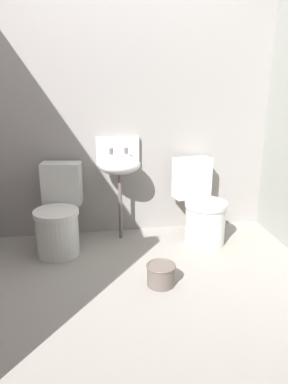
{
  "coord_description": "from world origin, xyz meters",
  "views": [
    {
      "loc": [
        -0.41,
        -2.29,
        1.55
      ],
      "look_at": [
        0.0,
        0.3,
        0.7
      ],
      "focal_mm": 33.68,
      "sensor_mm": 36.0,
      "label": 1
    }
  ],
  "objects_px": {
    "toilet_left": "(59,217)",
    "sink": "(119,164)",
    "toilet_right": "(201,209)",
    "bucket": "(161,274)"
  },
  "relations": [
    {
      "from": "toilet_left",
      "to": "sink",
      "type": "distance_m",
      "value": 0.75
    },
    {
      "from": "toilet_left",
      "to": "toilet_right",
      "type": "xyz_separation_m",
      "value": [
        1.35,
        0.0,
        0.0
      ]
    },
    {
      "from": "toilet_left",
      "to": "toilet_right",
      "type": "bearing_deg",
      "value": -170.84
    },
    {
      "from": "toilet_left",
      "to": "sink",
      "type": "bearing_deg",
      "value": -152.87
    },
    {
      "from": "toilet_right",
      "to": "sink",
      "type": "distance_m",
      "value": 0.9
    },
    {
      "from": "toilet_right",
      "to": "sink",
      "type": "relative_size",
      "value": 0.79
    },
    {
      "from": "toilet_right",
      "to": "sink",
      "type": "height_order",
      "value": "sink"
    },
    {
      "from": "sink",
      "to": "bucket",
      "type": "bearing_deg",
      "value": -76.42
    },
    {
      "from": "toilet_left",
      "to": "sink",
      "type": "xyz_separation_m",
      "value": [
        0.58,
        0.19,
        0.43
      ]
    },
    {
      "from": "toilet_right",
      "to": "bucket",
      "type": "xyz_separation_m",
      "value": [
        -0.54,
        -0.74,
        -0.23
      ]
    }
  ]
}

